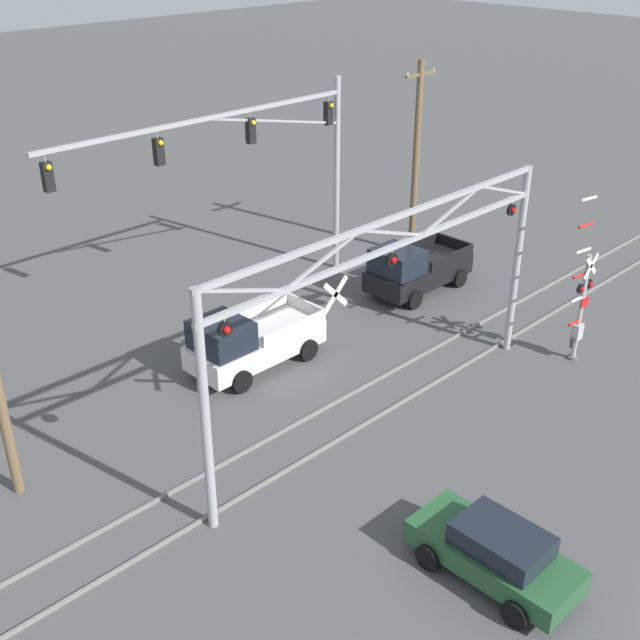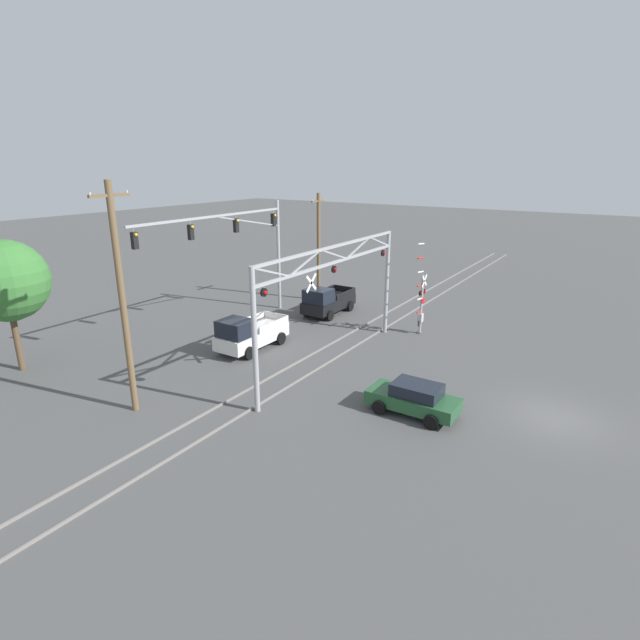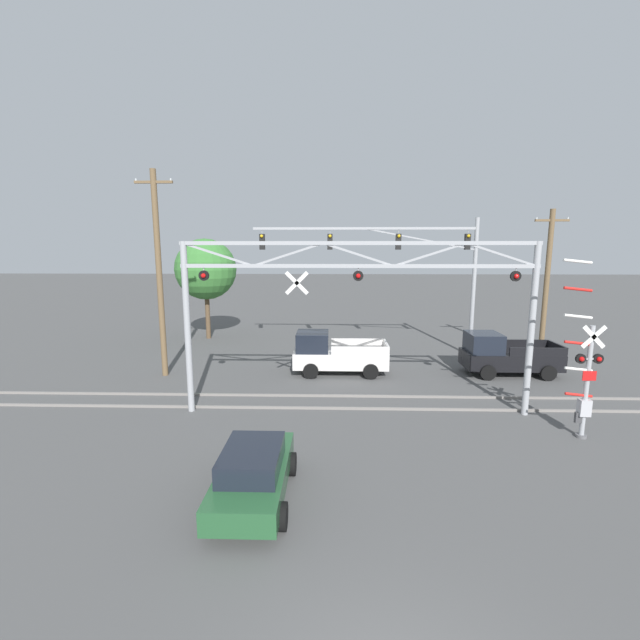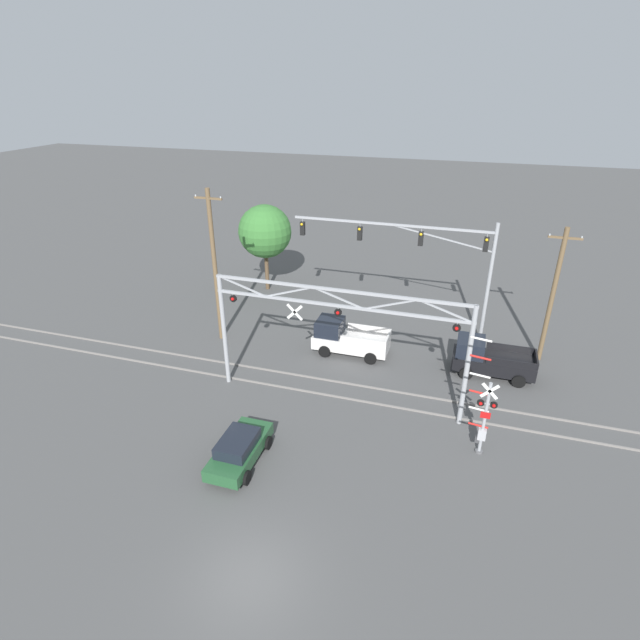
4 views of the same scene
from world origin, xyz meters
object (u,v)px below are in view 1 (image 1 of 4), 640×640
object	(u,v)px
pickup_truck_lead	(249,342)
utility_pole_right	(416,158)
crossing_gantry	(390,285)
crossing_signal_mast	(580,306)
pickup_truck_following	(414,269)
traffic_signal_span	(271,152)
sedan_waiting	(496,552)

from	to	relation	value
pickup_truck_lead	utility_pole_right	world-z (taller)	utility_pole_right
pickup_truck_lead	crossing_gantry	bearing A→B (deg)	-81.15
crossing_signal_mast	pickup_truck_following	world-z (taller)	crossing_signal_mast
traffic_signal_span	utility_pole_right	xyz separation A→B (m)	(7.03, -1.19, -1.36)
pickup_truck_following	crossing_signal_mast	bearing A→B (deg)	-92.41
pickup_truck_lead	utility_pole_right	xyz separation A→B (m)	(11.63, 2.71, 3.33)
pickup_truck_lead	pickup_truck_following	bearing A→B (deg)	-0.04
sedan_waiting	traffic_signal_span	bearing A→B (deg)	66.14
traffic_signal_span	pickup_truck_lead	distance (m)	7.64
crossing_gantry	crossing_signal_mast	bearing A→B (deg)	-15.09
crossing_signal_mast	sedan_waiting	xyz separation A→B (m)	(-10.27, -3.90, -1.28)
crossing_signal_mast	traffic_signal_span	world-z (taller)	traffic_signal_span
crossing_gantry	utility_pole_right	size ratio (longest dim) A/B	1.57
pickup_truck_following	utility_pole_right	world-z (taller)	utility_pole_right
sedan_waiting	utility_pole_right	distance (m)	19.83
pickup_truck_following	crossing_gantry	bearing A→B (deg)	-145.54
crossing_signal_mast	pickup_truck_lead	size ratio (longest dim) A/B	1.27
pickup_truck_lead	sedan_waiting	xyz separation A→B (m)	(-2.07, -11.18, -0.24)
crossing_gantry	sedan_waiting	bearing A→B (deg)	-116.12
pickup_truck_lead	pickup_truck_following	distance (m)	8.52
crossing_gantry	pickup_truck_lead	bearing A→B (deg)	98.85
crossing_gantry	traffic_signal_span	world-z (taller)	traffic_signal_span
pickup_truck_following	sedan_waiting	size ratio (longest dim) A/B	1.17
traffic_signal_span	pickup_truck_following	distance (m)	7.25
pickup_truck_following	traffic_signal_span	bearing A→B (deg)	135.08
traffic_signal_span	pickup_truck_lead	xyz separation A→B (m)	(-4.60, -3.90, -4.69)
sedan_waiting	pickup_truck_following	bearing A→B (deg)	46.55
crossing_gantry	pickup_truck_following	size ratio (longest dim) A/B	2.84
pickup_truck_lead	sedan_waiting	world-z (taller)	pickup_truck_lead
crossing_gantry	utility_pole_right	world-z (taller)	utility_pole_right
crossing_gantry	pickup_truck_following	distance (m)	9.97
crossing_signal_mast	pickup_truck_following	xyz separation A→B (m)	(0.31, 7.27, -1.04)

